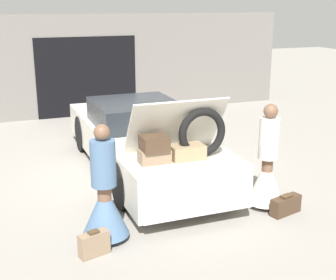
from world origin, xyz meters
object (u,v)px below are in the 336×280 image
at_px(person_left, 105,200).
at_px(person_right, 267,171).
at_px(car, 141,140).
at_px(suitcase_beside_right_person, 286,205).
at_px(suitcase_beside_left_person, 94,244).

bearing_deg(person_left, person_right, 104.67).
distance_m(car, suitcase_beside_right_person, 3.05).
bearing_deg(suitcase_beside_left_person, car, 61.23).
relative_size(person_left, suitcase_beside_left_person, 3.85).
distance_m(car, person_right, 2.65).
bearing_deg(person_left, suitcase_beside_left_person, -21.92).
bearing_deg(suitcase_beside_right_person, car, 118.47).
distance_m(car, suitcase_beside_left_person, 3.23).
xyz_separation_m(car, person_right, (1.30, -2.31, -0.01)).
distance_m(person_left, suitcase_beside_left_person, 0.60).
relative_size(car, person_right, 3.20).
height_order(person_right, suitcase_beside_left_person, person_right).
bearing_deg(car, suitcase_beside_left_person, -118.77).
bearing_deg(suitcase_beside_right_person, suitcase_beside_left_person, -177.05).
height_order(person_right, suitcase_beside_right_person, person_right).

